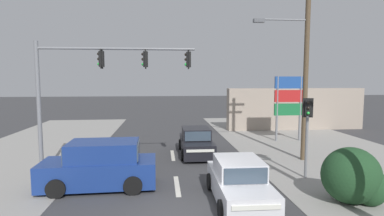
{
  "coord_description": "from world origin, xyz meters",
  "views": [
    {
      "loc": [
        -0.59,
        -8.95,
        4.36
      ],
      "look_at": [
        0.72,
        4.0,
        3.12
      ],
      "focal_mm": 28.0,
      "sensor_mm": 36.0,
      "label": 1
    }
  ],
  "objects_px": {
    "suv_kerbside_parked": "(101,166)",
    "utility_pole_midground_right": "(304,57)",
    "shopping_plaza_sign": "(289,99)",
    "sedan_oncoming_near": "(196,142)",
    "pedestal_signal_right_kerb": "(307,124)",
    "traffic_signal_mast": "(94,80)",
    "sedan_oncoming_mid": "(239,183)"
  },
  "relations": [
    {
      "from": "utility_pole_midground_right",
      "to": "suv_kerbside_parked",
      "type": "height_order",
      "value": "utility_pole_midground_right"
    },
    {
      "from": "suv_kerbside_parked",
      "to": "utility_pole_midground_right",
      "type": "bearing_deg",
      "value": 17.69
    },
    {
      "from": "sedan_oncoming_near",
      "to": "sedan_oncoming_mid",
      "type": "relative_size",
      "value": 1.0
    },
    {
      "from": "traffic_signal_mast",
      "to": "pedestal_signal_right_kerb",
      "type": "distance_m",
      "value": 9.51
    },
    {
      "from": "sedan_oncoming_near",
      "to": "suv_kerbside_parked",
      "type": "relative_size",
      "value": 0.93
    },
    {
      "from": "shopping_plaza_sign",
      "to": "sedan_oncoming_near",
      "type": "distance_m",
      "value": 7.98
    },
    {
      "from": "shopping_plaza_sign",
      "to": "sedan_oncoming_near",
      "type": "bearing_deg",
      "value": -155.32
    },
    {
      "from": "traffic_signal_mast",
      "to": "suv_kerbside_parked",
      "type": "distance_m",
      "value": 3.79
    },
    {
      "from": "pedestal_signal_right_kerb",
      "to": "sedan_oncoming_near",
      "type": "height_order",
      "value": "pedestal_signal_right_kerb"
    },
    {
      "from": "shopping_plaza_sign",
      "to": "suv_kerbside_parked",
      "type": "relative_size",
      "value": 1.0
    },
    {
      "from": "traffic_signal_mast",
      "to": "suv_kerbside_parked",
      "type": "height_order",
      "value": "traffic_signal_mast"
    },
    {
      "from": "utility_pole_midground_right",
      "to": "shopping_plaza_sign",
      "type": "xyz_separation_m",
      "value": [
        1.45,
        5.01,
        -2.55
      ]
    },
    {
      "from": "pedestal_signal_right_kerb",
      "to": "sedan_oncoming_near",
      "type": "distance_m",
      "value": 6.63
    },
    {
      "from": "pedestal_signal_right_kerb",
      "to": "sedan_oncoming_near",
      "type": "relative_size",
      "value": 0.84
    },
    {
      "from": "suv_kerbside_parked",
      "to": "sedan_oncoming_mid",
      "type": "relative_size",
      "value": 1.07
    },
    {
      "from": "pedestal_signal_right_kerb",
      "to": "sedan_oncoming_near",
      "type": "bearing_deg",
      "value": 132.57
    },
    {
      "from": "traffic_signal_mast",
      "to": "sedan_oncoming_near",
      "type": "xyz_separation_m",
      "value": [
        4.9,
        3.53,
        -3.65
      ]
    },
    {
      "from": "shopping_plaza_sign",
      "to": "sedan_oncoming_near",
      "type": "xyz_separation_m",
      "value": [
        -6.95,
        -3.19,
        -2.28
      ]
    },
    {
      "from": "pedestal_signal_right_kerb",
      "to": "suv_kerbside_parked",
      "type": "height_order",
      "value": "pedestal_signal_right_kerb"
    },
    {
      "from": "traffic_signal_mast",
      "to": "pedestal_signal_right_kerb",
      "type": "relative_size",
      "value": 1.94
    },
    {
      "from": "utility_pole_midground_right",
      "to": "pedestal_signal_right_kerb",
      "type": "xyz_separation_m",
      "value": [
        -1.17,
        -2.9,
        -3.12
      ]
    },
    {
      "from": "utility_pole_midground_right",
      "to": "sedan_oncoming_near",
      "type": "distance_m",
      "value": 7.54
    },
    {
      "from": "pedestal_signal_right_kerb",
      "to": "sedan_oncoming_near",
      "type": "xyz_separation_m",
      "value": [
        -4.33,
        4.72,
        -1.71
      ]
    },
    {
      "from": "utility_pole_midground_right",
      "to": "sedan_oncoming_near",
      "type": "xyz_separation_m",
      "value": [
        -5.5,
        1.81,
        -4.83
      ]
    },
    {
      "from": "sedan_oncoming_near",
      "to": "shopping_plaza_sign",
      "type": "bearing_deg",
      "value": 24.68
    },
    {
      "from": "traffic_signal_mast",
      "to": "shopping_plaza_sign",
      "type": "xyz_separation_m",
      "value": [
        11.85,
        6.73,
        -1.37
      ]
    },
    {
      "from": "shopping_plaza_sign",
      "to": "utility_pole_midground_right",
      "type": "bearing_deg",
      "value": -106.15
    },
    {
      "from": "pedestal_signal_right_kerb",
      "to": "shopping_plaza_sign",
      "type": "bearing_deg",
      "value": 71.69
    },
    {
      "from": "sedan_oncoming_near",
      "to": "pedestal_signal_right_kerb",
      "type": "bearing_deg",
      "value": -47.43
    },
    {
      "from": "utility_pole_midground_right",
      "to": "sedan_oncoming_near",
      "type": "height_order",
      "value": "utility_pole_midground_right"
    },
    {
      "from": "utility_pole_midground_right",
      "to": "sedan_oncoming_mid",
      "type": "xyz_separation_m",
      "value": [
        -4.76,
        -5.11,
        -4.83
      ]
    },
    {
      "from": "sedan_oncoming_mid",
      "to": "suv_kerbside_parked",
      "type": "bearing_deg",
      "value": 159.49
    }
  ]
}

